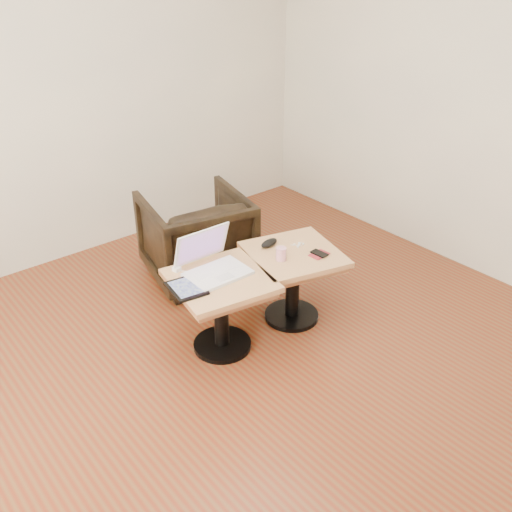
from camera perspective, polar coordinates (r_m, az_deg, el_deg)
room_shell at (r=2.54m, az=-0.49°, el=8.27°), size 4.52×4.52×2.71m
side_table_left at (r=3.43m, az=-3.56°, el=-4.01°), size 0.64×0.64×0.51m
side_table_right at (r=3.70m, az=3.74°, el=-1.31°), size 0.68×0.68×0.51m
laptop at (r=3.41m, az=-4.37°, el=-0.82°), size 0.37×0.34×0.25m
tablet at (r=3.27m, az=-7.00°, el=-3.21°), size 0.22×0.26×0.02m
charging_adapter at (r=3.46m, az=-7.95°, el=-1.29°), size 0.05×0.05×0.03m
glasses_case at (r=3.69m, az=1.32°, el=1.31°), size 0.15×0.08×0.04m
striped_cup at (r=3.53m, az=2.52°, el=0.22°), size 0.08×0.08×0.08m
earbuds_tangle at (r=3.72m, az=4.29°, el=1.14°), size 0.08×0.05×0.02m
phone_on_sleeve at (r=3.62m, az=6.34°, el=0.21°), size 0.13×0.11×0.02m
armchair at (r=4.22m, az=-6.02°, el=1.90°), size 0.84×0.86×0.66m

